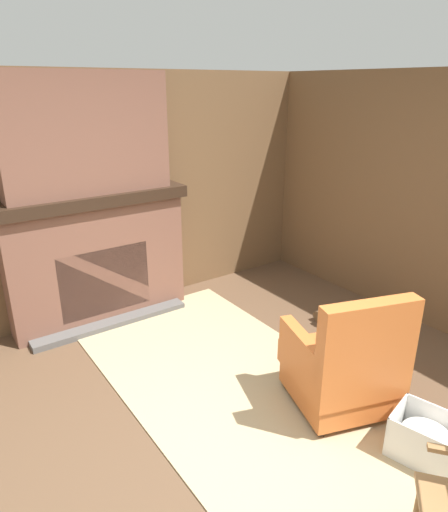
{
  "coord_description": "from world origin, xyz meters",
  "views": [
    {
      "loc": [
        1.72,
        -1.38,
        2.24
      ],
      "look_at": [
        -1.19,
        0.66,
        0.9
      ],
      "focal_mm": 32.0,
      "sensor_mm": 36.0,
      "label": 1
    }
  ],
  "objects_px": {
    "laundry_basket": "(426,438)",
    "storage_case": "(147,179)",
    "firewood_stack": "(338,316)",
    "armchair": "(344,367)",
    "oil_lamp_vase": "(13,191)"
  },
  "relations": [
    {
      "from": "firewood_stack",
      "to": "storage_case",
      "type": "xyz_separation_m",
      "value": [
        -1.51,
        -1.27,
        1.27
      ]
    },
    {
      "from": "laundry_basket",
      "to": "storage_case",
      "type": "height_order",
      "value": "storage_case"
    },
    {
      "from": "firewood_stack",
      "to": "armchair",
      "type": "bearing_deg",
      "value": -47.49
    },
    {
      "from": "firewood_stack",
      "to": "storage_case",
      "type": "bearing_deg",
      "value": -139.84
    },
    {
      "from": "firewood_stack",
      "to": "laundry_basket",
      "type": "distance_m",
      "value": 1.75
    },
    {
      "from": "firewood_stack",
      "to": "storage_case",
      "type": "relative_size",
      "value": 1.68
    },
    {
      "from": "firewood_stack",
      "to": "laundry_basket",
      "type": "bearing_deg",
      "value": -30.33
    },
    {
      "from": "firewood_stack",
      "to": "storage_case",
      "type": "height_order",
      "value": "storage_case"
    },
    {
      "from": "armchair",
      "to": "laundry_basket",
      "type": "bearing_deg",
      "value": -155.02
    },
    {
      "from": "armchair",
      "to": "storage_case",
      "type": "distance_m",
      "value": 2.61
    },
    {
      "from": "storage_case",
      "to": "laundry_basket",
      "type": "bearing_deg",
      "value": 7.29
    },
    {
      "from": "armchair",
      "to": "oil_lamp_vase",
      "type": "relative_size",
      "value": 3.45
    },
    {
      "from": "laundry_basket",
      "to": "storage_case",
      "type": "xyz_separation_m",
      "value": [
        -3.02,
        -0.39,
        1.2
      ]
    },
    {
      "from": "laundry_basket",
      "to": "oil_lamp_vase",
      "type": "xyz_separation_m",
      "value": [
        -3.02,
        -1.64,
        1.24
      ]
    },
    {
      "from": "firewood_stack",
      "to": "oil_lamp_vase",
      "type": "height_order",
      "value": "oil_lamp_vase"
    }
  ]
}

